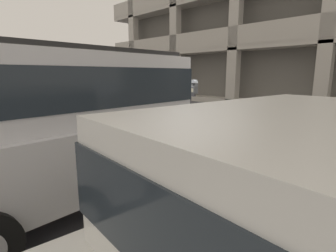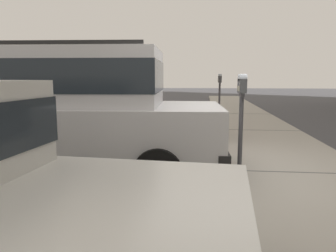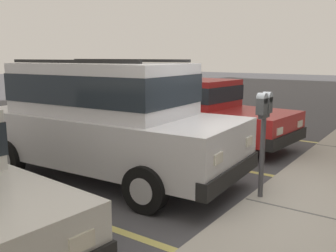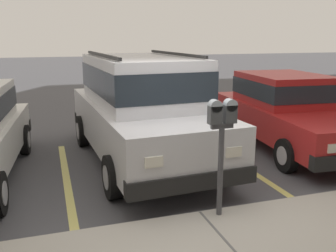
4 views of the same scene
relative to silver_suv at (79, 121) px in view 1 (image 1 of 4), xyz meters
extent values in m
cube|color=#4C4C51|center=(-0.13, 2.35, -1.14)|extent=(80.00, 80.00, 0.10)
cube|color=#ADA89E|center=(-0.13, 3.65, -1.03)|extent=(40.00, 2.20, 0.12)
cube|color=#606060|center=(-8.13, 3.65, -0.97)|extent=(0.03, 2.16, 0.00)
cube|color=#606060|center=(-4.13, 3.65, -0.97)|extent=(0.03, 2.16, 0.00)
cube|color=#606060|center=(-0.13, 3.65, -0.97)|extent=(0.03, 2.16, 0.00)
cube|color=#DBD16B|center=(-4.84, 0.95, -1.08)|extent=(0.12, 4.80, 0.01)
cube|color=#DBD16B|center=(-1.70, 0.95, -1.08)|extent=(0.12, 4.80, 0.01)
cube|color=#DBD16B|center=(1.44, 0.95, -1.08)|extent=(0.12, 4.80, 0.01)
cube|color=silver|center=(0.00, 0.02, -0.36)|extent=(2.09, 4.79, 0.80)
cube|color=silver|center=(0.00, -0.03, 0.46)|extent=(1.77, 3.00, 0.84)
cube|color=#232B33|center=(0.00, -0.03, 0.48)|extent=(1.80, 3.02, 0.46)
cube|color=black|center=(-0.13, 2.33, -0.64)|extent=(1.88, 0.26, 0.24)
cube|color=silver|center=(0.44, 2.41, -0.28)|extent=(0.24, 0.04, 0.14)
cube|color=silver|center=(-0.70, 2.35, -0.28)|extent=(0.24, 0.04, 0.14)
cylinder|color=black|center=(0.82, 1.53, -0.76)|extent=(0.24, 0.67, 0.66)
cylinder|color=#B2B2B7|center=(0.82, 1.53, -0.76)|extent=(0.24, 0.37, 0.36)
cylinder|color=black|center=(-0.98, 1.43, -0.76)|extent=(0.24, 0.67, 0.66)
cylinder|color=#B2B2B7|center=(-0.98, 1.43, -0.76)|extent=(0.24, 0.37, 0.36)
cube|color=black|center=(0.69, 0.01, 0.92)|extent=(0.19, 2.62, 0.05)
cube|color=black|center=(-0.69, -0.06, 0.92)|extent=(0.19, 2.62, 0.05)
cube|color=red|center=(-3.20, 0.08, -0.49)|extent=(2.07, 4.53, 0.60)
cube|color=red|center=(-3.23, -0.22, 0.13)|extent=(1.66, 2.10, 0.64)
cube|color=#232B33|center=(-3.23, -0.22, 0.15)|extent=(1.68, 2.13, 0.35)
cube|color=black|center=(-3.02, 2.23, -0.67)|extent=(1.74, 0.31, 0.24)
cube|color=silver|center=(-2.49, 2.23, -0.43)|extent=(0.24, 0.05, 0.14)
cube|color=silver|center=(-3.54, 2.32, -0.43)|extent=(0.24, 0.05, 0.14)
cylinder|color=black|center=(-2.26, 1.36, -0.79)|extent=(0.21, 0.61, 0.60)
cylinder|color=#B2B2B7|center=(-2.26, 1.36, -0.79)|extent=(0.21, 0.34, 0.33)
cylinder|color=black|center=(-3.92, 1.51, -0.79)|extent=(0.21, 0.61, 0.60)
cylinder|color=#B2B2B7|center=(-3.92, 1.51, -0.79)|extent=(0.21, 0.34, 0.33)
cube|color=silver|center=(3.06, -0.14, 0.13)|extent=(1.65, 2.09, 0.64)
cube|color=#232B33|center=(3.06, -0.14, 0.15)|extent=(1.67, 2.12, 0.35)
cylinder|color=black|center=(2.36, 1.59, -0.79)|extent=(0.21, 0.61, 0.60)
cylinder|color=#B2B2B7|center=(2.36, 1.59, -0.79)|extent=(0.21, 0.34, 0.33)
cylinder|color=#47474C|center=(-0.34, 2.70, -0.40)|extent=(0.07, 0.07, 1.13)
cube|color=#47474C|center=(-0.34, 2.70, 0.19)|extent=(0.28, 0.06, 0.06)
cube|color=#424447|center=(-0.44, 2.70, 0.33)|extent=(0.15, 0.11, 0.22)
cylinder|color=#9EA8B2|center=(-0.44, 2.70, 0.44)|extent=(0.15, 0.11, 0.15)
cube|color=#B7B293|center=(-0.44, 2.64, 0.30)|extent=(0.08, 0.01, 0.08)
cube|color=#424447|center=(-0.24, 2.70, 0.33)|extent=(0.15, 0.11, 0.22)
cylinder|color=#9EA8B2|center=(-0.24, 2.70, 0.44)|extent=(0.15, 0.11, 0.15)
cube|color=#B7B293|center=(-0.24, 2.64, 0.30)|extent=(0.08, 0.01, 0.08)
cylinder|color=#47474C|center=(-6.62, 2.66, -0.38)|extent=(0.07, 0.07, 1.18)
cube|color=#47474C|center=(-6.62, 2.66, 0.24)|extent=(0.28, 0.06, 0.06)
cube|color=#424447|center=(-6.72, 2.66, 0.38)|extent=(0.15, 0.11, 0.22)
cylinder|color=#9EA8B2|center=(-6.72, 2.66, 0.49)|extent=(0.15, 0.11, 0.15)
cube|color=#B7B293|center=(-6.72, 2.61, 0.34)|extent=(0.08, 0.01, 0.08)
cube|color=#424447|center=(-6.52, 2.66, 0.38)|extent=(0.15, 0.11, 0.22)
cylinder|color=#9EA8B2|center=(-6.52, 2.66, 0.49)|extent=(0.15, 0.11, 0.15)
cube|color=#B7B293|center=(-6.52, 2.61, 0.34)|extent=(0.08, 0.01, 0.08)
cube|color=#B7B2A8|center=(-0.24, 11.39, 2.61)|extent=(32.00, 0.20, 1.10)
cube|color=#B7B2A8|center=(-13.95, 11.54, 4.91)|extent=(0.60, 0.50, 12.00)
cube|color=#B7B2A8|center=(-9.38, 11.54, 4.91)|extent=(0.60, 0.50, 12.00)
camera|label=1|loc=(3.38, -1.59, 0.64)|focal=28.00mm
camera|label=2|loc=(4.88, 2.09, 0.48)|focal=35.00mm
camera|label=3|loc=(4.57, 4.50, 1.00)|focal=40.00mm
camera|label=4|loc=(1.63, 6.66, 1.25)|focal=40.00mm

